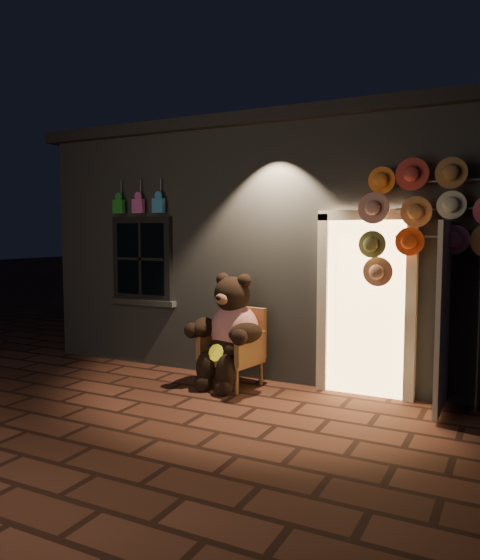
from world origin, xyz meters
The scene contains 5 objects.
ground centered at (0.00, 0.00, 0.00)m, with size 60.00×60.00×0.00m, color #582E21.
shop_building centered at (0.00, 3.99, 1.74)m, with size 7.30×5.95×3.51m.
wicker_armchair centered at (-0.22, 1.13, 0.49)m, with size 0.76×0.71×0.98m.
teddy_bear centered at (-0.23, 1.01, 0.69)m, with size 1.04×0.88×1.45m.
hat_rack centered at (2.07, 1.28, 2.11)m, with size 1.55×0.22×2.70m.
Camera 1 is at (2.94, -4.89, 1.93)m, focal length 35.00 mm.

